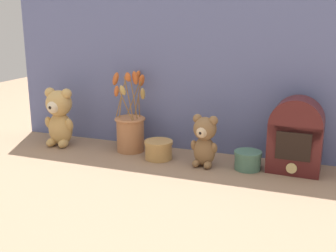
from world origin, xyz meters
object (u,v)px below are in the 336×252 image
Objects in this scene: teddy_bear_medium at (204,140)px; flower_vase at (130,128)px; decorative_tin_short at (159,150)px; vintage_radio at (296,135)px; decorative_tin_tall at (248,160)px; teddy_bear_large at (59,116)px.

flower_vase is at bearing 168.61° from teddy_bear_medium.
teddy_bear_medium is 1.75× the size of decorative_tin_short.
decorative_tin_short is (0.15, -0.05, -0.06)m from flower_vase.
decorative_tin_tall is (-0.16, -0.04, -0.10)m from vintage_radio.
teddy_bear_large is 2.48× the size of decorative_tin_tall.
flower_vase is at bearing 6.76° from teddy_bear_large.
teddy_bear_medium reaches higher than decorative_tin_tall.
vintage_radio is (0.32, 0.06, 0.03)m from teddy_bear_medium.
teddy_bear_large is 0.82m from decorative_tin_tall.
vintage_radio is at bearing 13.72° from decorative_tin_tall.
teddy_bear_large is 0.66m from teddy_bear_medium.
flower_vase is 0.66m from vintage_radio.
vintage_radio is (0.98, 0.03, 0.00)m from teddy_bear_large.
teddy_bear_large reaches higher than decorative_tin_short.
decorative_tin_short is (0.47, -0.02, -0.09)m from teddy_bear_large.
flower_vase reaches higher than decorative_tin_tall.
teddy_bear_large is 0.48m from decorative_tin_short.
teddy_bear_medium is at bearing -4.32° from decorative_tin_short.
flower_vase is 1.25× the size of vintage_radio.
teddy_bear_large is 0.92× the size of vintage_radio.
flower_vase is at bearing 174.76° from decorative_tin_tall.
teddy_bear_large is 0.32m from flower_vase.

